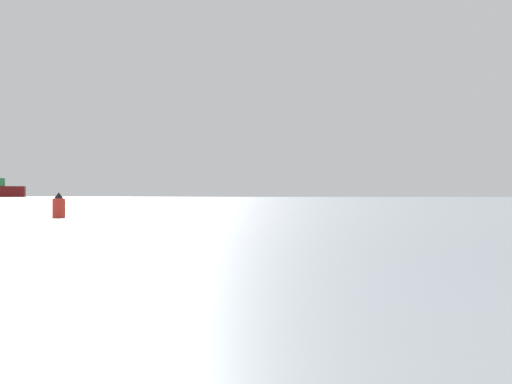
% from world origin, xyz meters
% --- Properties ---
extents(distant_headland, '(1064.33, 292.67, 38.98)m').
position_xyz_m(distant_headland, '(191.82, 1320.55, 19.49)').
color(distant_headland, '#756B56').
rests_on(distant_headland, ground_plane).
extents(channel_buoy, '(1.06, 1.06, 2.08)m').
position_xyz_m(channel_buoy, '(-17.18, 59.10, 0.93)').
color(channel_buoy, red).
rests_on(channel_buoy, ground_plane).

